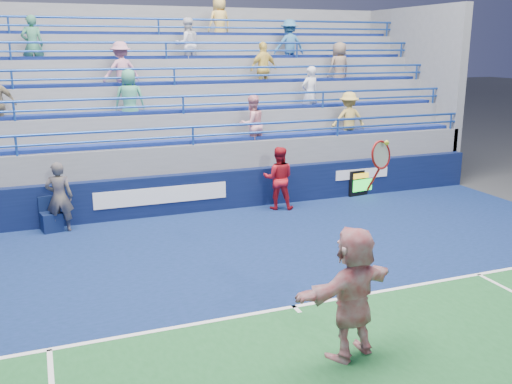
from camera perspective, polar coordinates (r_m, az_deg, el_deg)
name	(u,v)px	position (r m, az deg, el deg)	size (l,w,h in m)	color
ground	(294,308)	(10.33, 3.84, -11.47)	(120.00, 120.00, 0.00)	#333538
sponsor_wall	(197,192)	(15.93, -5.96, -0.04)	(18.00, 0.32, 1.10)	#091233
bleacher_stand	(166,137)	(19.32, -9.02, 5.44)	(18.00, 5.60, 6.13)	slate
serve_speed_board	(365,182)	(17.96, 10.81, 0.96)	(1.17, 0.29, 0.81)	black
judge_chair	(52,220)	(15.13, -19.76, -2.68)	(0.57, 0.58, 0.86)	#0C173A
tennis_player	(353,292)	(8.55, 9.67, -9.88)	(1.97, 1.11, 3.24)	silver
line_judge	(59,197)	(14.85, -19.07, -0.49)	(0.65, 0.43, 1.78)	#131635
ball_girl	(279,178)	(16.02, 2.27, 1.38)	(0.87, 0.68, 1.79)	#AC131E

